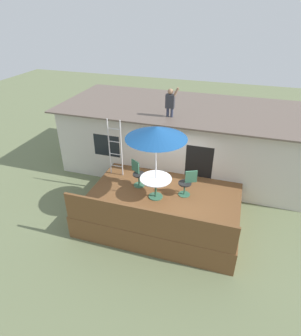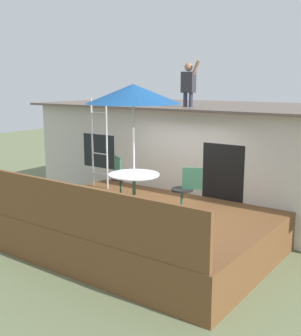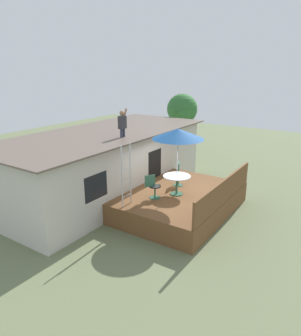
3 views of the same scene
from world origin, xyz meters
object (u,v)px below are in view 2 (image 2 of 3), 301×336
at_px(patio_table, 134,182).
at_px(step_ladder, 99,144).
at_px(patio_umbrella, 133,94).
at_px(person_figure, 189,81).
at_px(patio_chair_left, 120,178).
at_px(patio_chair_right, 186,190).

xyz_separation_m(patio_table, step_ladder, (-1.84, 0.98, 0.51)).
bearing_deg(patio_umbrella, patio_table, -90.00).
height_order(person_figure, patio_chair_left, person_figure).
bearing_deg(patio_chair_right, patio_umbrella, -0.00).
relative_size(patio_table, step_ladder, 0.47).
xyz_separation_m(step_ladder, patio_chair_right, (2.79, -0.53, -0.64)).
height_order(patio_table, person_figure, person_figure).
distance_m(patio_table, patio_umbrella, 1.76).
bearing_deg(person_figure, patio_chair_right, -59.77).
bearing_deg(patio_table, person_figure, 94.29).
bearing_deg(patio_chair_left, person_figure, 103.89).
relative_size(patio_chair_left, patio_chair_right, 1.00).
height_order(patio_umbrella, patio_chair_right, patio_umbrella).
bearing_deg(person_figure, patio_umbrella, -85.71).
bearing_deg(patio_chair_right, person_figure, -85.01).
relative_size(patio_table, person_figure, 0.94).
bearing_deg(person_figure, patio_table, -85.71).
height_order(step_ladder, patio_chair_right, step_ladder).
relative_size(patio_table, patio_chair_left, 1.13).
distance_m(patio_umbrella, step_ladder, 2.43).
height_order(patio_umbrella, person_figure, person_figure).
distance_m(patio_chair_left, patio_chair_right, 1.78).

